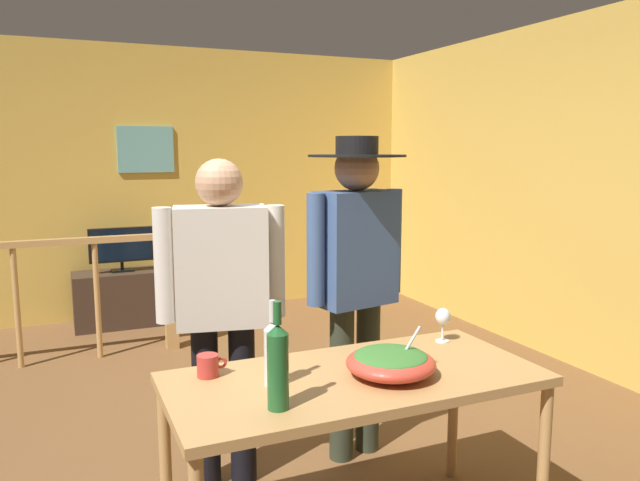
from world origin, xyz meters
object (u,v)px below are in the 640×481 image
Objects in this scene: stair_railing at (76,282)px; flat_screen_tv at (121,246)px; framed_picture at (146,149)px; wine_bottle_green at (278,365)px; salad_bowl at (391,362)px; mug_red at (208,366)px; person_standing_left at (222,295)px; tv_console at (124,298)px; wine_glass at (443,318)px; wine_bottle_clear at (273,352)px; serving_table at (355,392)px; person_standing_right at (356,267)px.

stair_railing is 0.96m from flat_screen_tv.
wine_bottle_green is (-0.16, -4.30, -0.74)m from framed_picture.
framed_picture reaches higher than salad_bowl.
person_standing_left is at bearing 69.39° from mug_red.
person_standing_left reaches higher than tv_console.
framed_picture is at bearing 101.69° from wine_glass.
wine_bottle_clear reaches higher than stair_railing.
tv_console is 4.07m from wine_bottle_green.
serving_table is 3.91× the size of wine_bottle_green.
salad_bowl is at bearing -22.95° from mug_red.
tv_console is 1.54× the size of flat_screen_tv.
serving_table is 0.40m from wine_bottle_clear.
wine_bottle_green reaches higher than serving_table.
salad_bowl reaches higher than mug_red.
serving_table is 0.20m from salad_bowl.
framed_picture is 4.37m from wine_bottle_green.
mug_red is at bearing -90.31° from tv_console.
person_standing_right is at bearing -73.78° from flat_screen_tv.
stair_railing is at bearing 109.83° from salad_bowl.
person_standing_right is at bearing 112.89° from wine_glass.
framed_picture is 1.46m from tv_console.
mug_red is at bearing -90.31° from flat_screen_tv.
person_standing_right is (0.91, 0.50, 0.25)m from mug_red.
serving_table is 4.18× the size of salad_bowl.
mug_red is at bearing 157.05° from salad_bowl.
framed_picture is 0.92× the size of flat_screen_tv.
wine_glass is at bearing 163.38° from person_standing_left.
stair_railing is at bearing -116.73° from flat_screen_tv.
wine_bottle_green is at bearing -79.79° from stair_railing.
serving_table is 0.88× the size of person_standing_right.
wine_bottle_green is (0.56, -3.13, 0.29)m from stair_railing.
person_standing_right reaches higher than mug_red.
framed_picture is 4.36× the size of mug_red.
framed_picture reaches higher than wine_bottle_green.
person_standing_right reaches higher than tv_console.
person_standing_left is (0.17, -3.11, 0.71)m from tv_console.
flat_screen_tv is at bearing 91.94° from wine_bottle_green.
framed_picture is 4.16m from wine_bottle_clear.
wine_bottle_green is 0.22× the size of person_standing_right.
wine_bottle_clear is 2.75× the size of mug_red.
wine_bottle_clear is at bearing -42.08° from mug_red.
person_standing_left is 0.73m from person_standing_right.
person_standing_right is at bearing -73.94° from tv_console.
wine_bottle_clear is at bearing -87.13° from tv_console.
stair_railing is 6.59× the size of salad_bowl.
stair_railing is 1.57× the size of serving_table.
framed_picture is 4.28m from salad_bowl.
wine_bottle_clear is 0.69m from person_standing_left.
flat_screen_tv is 3.83m from serving_table.
wine_bottle_clear is (0.62, -2.91, 0.26)m from stair_railing.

